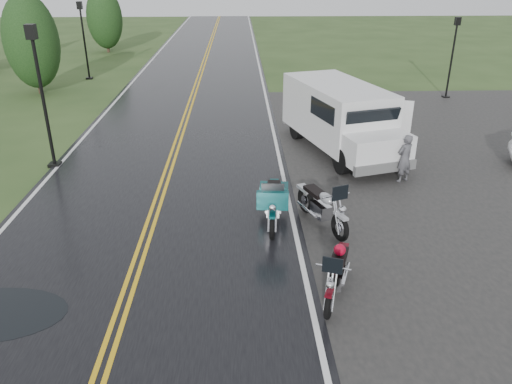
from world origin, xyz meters
TOP-DOWN VIEW (x-y plane):
  - ground at (0.00, 0.00)m, footprint 120.00×120.00m
  - road at (0.00, 10.00)m, footprint 8.00×100.00m
  - parking_pad at (11.00, 5.00)m, footprint 14.00×24.00m
  - motorcycle_red at (4.07, -1.83)m, footprint 1.45×2.27m
  - motorcycle_teal at (3.17, 1.25)m, footprint 1.11×2.52m
  - motorcycle_silver at (4.83, 1.09)m, footprint 1.69×2.55m
  - van_white at (5.75, 5.48)m, footprint 4.06×6.70m
  - person_at_van at (7.55, 4.80)m, footprint 0.67×0.59m
  - lamp_post_near_left at (-3.95, 6.56)m, footprint 0.40×0.40m
  - lamp_post_far_left at (-6.58, 20.89)m, footprint 0.38×0.38m
  - lamp_post_far_right at (13.12, 15.58)m, footprint 0.34×0.34m
  - tree_left_mid at (-8.24, 17.32)m, footprint 2.77×2.77m
  - tree_left_far at (-7.78, 30.94)m, footprint 2.67×2.67m

SIDE VIEW (x-z plane):
  - ground at x=0.00m, z-range 0.00..0.00m
  - parking_pad at x=11.00m, z-range 0.00..0.03m
  - road at x=0.00m, z-range 0.00..0.04m
  - motorcycle_red at x=4.07m, z-range 0.00..1.26m
  - motorcycle_silver at x=4.83m, z-range 0.00..1.42m
  - motorcycle_teal at x=3.17m, z-range 0.00..1.45m
  - person_at_van at x=7.55m, z-range 0.00..1.53m
  - van_white at x=5.75m, z-range 0.00..2.47m
  - lamp_post_far_right at x=13.12m, z-range 0.00..4.02m
  - tree_left_far at x=-7.78m, z-range 0.00..4.11m
  - tree_left_mid at x=-8.24m, z-range 0.00..4.33m
  - lamp_post_far_left at x=-6.58m, z-range 0.00..4.44m
  - lamp_post_near_left at x=-3.95m, z-range 0.00..4.70m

